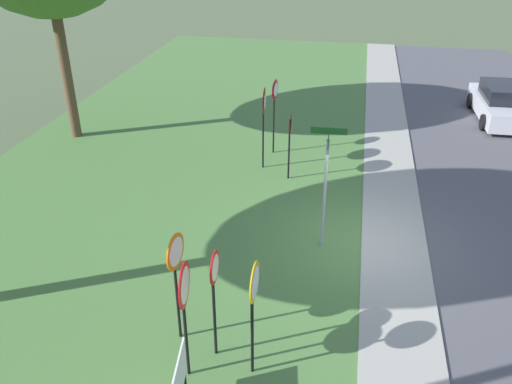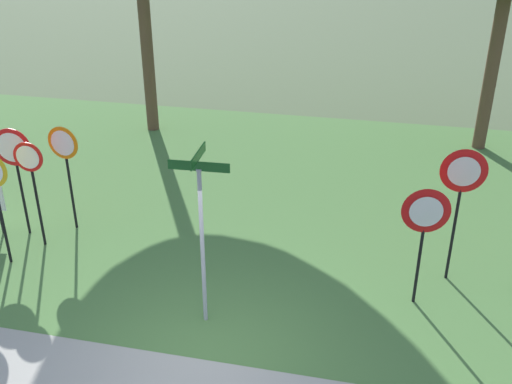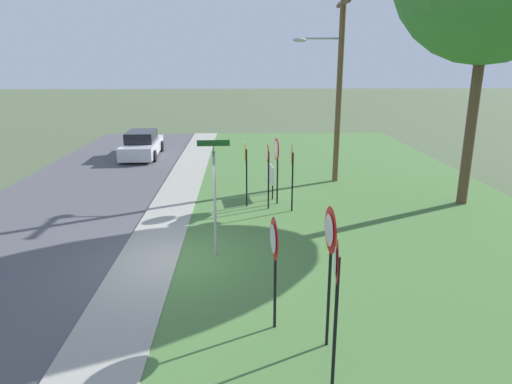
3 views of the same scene
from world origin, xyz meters
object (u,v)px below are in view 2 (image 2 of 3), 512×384
object	(u,v)px
yield_sign_near_left	(462,184)
stop_sign_near_left	(15,158)
stop_sign_near_right	(32,173)
yield_sign_near_right	(425,221)
street_name_post	(201,226)
stop_sign_far_left	(65,156)

from	to	relation	value
yield_sign_near_left	stop_sign_near_left	bearing A→B (deg)	178.01
stop_sign_near_right	stop_sign_near_left	bearing A→B (deg)	146.53
yield_sign_near_right	street_name_post	xyz separation A→B (m)	(-3.47, -1.27, 0.17)
stop_sign_far_left	yield_sign_near_left	size ratio (longest dim) A/B	0.89
stop_sign_far_left	yield_sign_near_left	distance (m)	7.80
stop_sign_far_left	street_name_post	xyz separation A→B (m)	(3.70, -2.41, 0.14)
stop_sign_near_right	yield_sign_near_left	size ratio (longest dim) A/B	0.87
stop_sign_near_left	yield_sign_near_right	distance (m)	8.08
stop_sign_far_left	stop_sign_near_left	bearing A→B (deg)	-147.29
stop_sign_near_left	stop_sign_far_left	bearing A→B (deg)	20.62
yield_sign_near_left	stop_sign_far_left	bearing A→B (deg)	174.91
stop_sign_far_left	street_name_post	bearing A→B (deg)	-27.17
stop_sign_near_right	yield_sign_near_left	world-z (taller)	yield_sign_near_left
stop_sign_near_left	stop_sign_far_left	world-z (taller)	stop_sign_near_left
stop_sign_far_left	street_name_post	size ratio (longest dim) A/B	0.76
stop_sign_near_left	yield_sign_near_right	bearing A→B (deg)	-11.21
yield_sign_near_right	street_name_post	distance (m)	3.70
yield_sign_near_left	yield_sign_near_right	size ratio (longest dim) A/B	1.17
yield_sign_near_right	street_name_post	size ratio (longest dim) A/B	0.72
stop_sign_near_left	yield_sign_near_left	xyz separation A→B (m)	(8.67, 0.21, 0.23)
stop_sign_near_right	yield_sign_near_right	distance (m)	7.48
stop_sign_near_left	yield_sign_near_left	distance (m)	8.67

